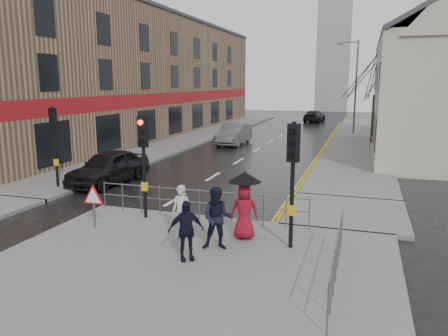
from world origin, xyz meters
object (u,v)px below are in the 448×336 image
Objects in this scene: pedestrian_a at (181,212)px; pedestrian_b at (217,218)px; pedestrian_d at (186,230)px; car_mid at (234,134)px; pedestrian_with_umbrella at (245,202)px; car_parked at (109,167)px.

pedestrian_a is 0.92× the size of pedestrian_b.
car_mid is at bearing 69.35° from pedestrian_d.
pedestrian_a is at bearing -161.35° from pedestrian_with_umbrella.
pedestrian_d is at bearing -134.22° from pedestrian_b.
pedestrian_a reaches higher than car_parked.
pedestrian_b is 1.07m from pedestrian_d.
pedestrian_b is 0.38× the size of car_parked.
car_parked is at bearing 145.55° from pedestrian_with_umbrella.
pedestrian_a is 0.35× the size of car_parked.
pedestrian_a is 1.81m from pedestrian_with_umbrella.
pedestrian_b is 1.12m from pedestrian_with_umbrella.
pedestrian_a is at bearing 145.58° from pedestrian_b.
pedestrian_a is 1.01× the size of pedestrian_d.
pedestrian_a is 0.80× the size of pedestrian_with_umbrella.
pedestrian_with_umbrella is at bearing 28.75° from pedestrian_d.
pedestrian_b is at bearing -17.71° from pedestrian_a.
car_mid is (1.71, 14.05, 0.00)m from car_parked.
pedestrian_d is 0.34× the size of car_parked.
car_mid is (-5.13, 21.35, -0.14)m from pedestrian_d.
car_parked is at bearing 99.00° from pedestrian_d.
pedestrian_a is at bearing 83.23° from pedestrian_d.
pedestrian_b reaches higher than car_mid.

